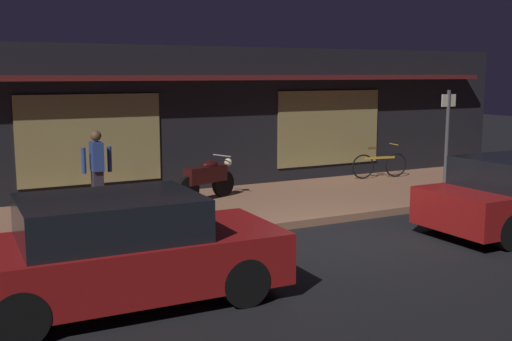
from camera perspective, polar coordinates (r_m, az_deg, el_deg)
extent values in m
plane|color=black|center=(11.38, 7.46, -6.24)|extent=(60.00, 60.00, 0.00)
cube|color=#8C6047|center=(13.85, 0.30, -3.12)|extent=(18.00, 4.00, 0.15)
cube|color=black|center=(16.66, -5.22, 4.86)|extent=(18.00, 2.80, 3.60)
cube|color=olive|center=(14.36, -14.87, 2.77)|extent=(3.20, 0.04, 2.00)
cube|color=olive|center=(16.97, 6.73, 3.89)|extent=(3.20, 0.04, 2.00)
cube|color=#591919|center=(15.11, -2.85, 8.47)|extent=(16.20, 0.50, 0.12)
cylinder|color=black|center=(13.58, -6.27, -1.80)|extent=(0.60, 0.33, 0.60)
cylinder|color=black|center=(14.33, -3.02, -1.20)|extent=(0.60, 0.33, 0.60)
cube|color=black|center=(13.90, -4.62, -0.36)|extent=(1.13, 0.65, 0.36)
ellipsoid|color=black|center=(13.97, -4.18, 0.52)|extent=(0.50, 0.38, 0.20)
sphere|color=#F9EDB7|center=(14.37, -2.56, 0.77)|extent=(0.18, 0.18, 0.18)
cylinder|color=gray|center=(14.21, -3.13, 1.36)|extent=(0.22, 0.52, 0.03)
torus|color=black|center=(16.97, 9.75, 0.35)|extent=(0.66, 0.15, 0.66)
torus|color=black|center=(17.46, 12.65, 0.50)|extent=(0.66, 0.15, 0.66)
cube|color=#B78C2D|center=(17.18, 11.25, 1.16)|extent=(0.89, 0.19, 0.06)
cube|color=brown|center=(17.02, 10.54, 2.02)|extent=(0.21, 0.11, 0.06)
cylinder|color=#B78C2D|center=(17.35, 12.49, 2.35)|extent=(0.09, 0.42, 0.02)
cube|color=#28232D|center=(13.12, -14.24, -1.84)|extent=(0.20, 0.28, 0.85)
cube|color=navy|center=(13.01, -14.36, 1.25)|extent=(0.23, 0.38, 0.58)
sphere|color=brown|center=(12.96, -14.43, 3.09)|extent=(0.22, 0.22, 0.22)
cylinder|color=navy|center=(13.08, -13.24, 1.02)|extent=(0.09, 0.09, 0.52)
cylinder|color=navy|center=(12.97, -15.47, 0.87)|extent=(0.09, 0.09, 0.52)
cylinder|color=#47474C|center=(16.08, 17.04, 2.75)|extent=(0.09, 0.09, 2.40)
cube|color=beige|center=(16.01, 17.19, 6.14)|extent=(0.44, 0.03, 0.30)
cylinder|color=black|center=(9.44, -5.15, -7.33)|extent=(0.65, 0.24, 0.64)
cylinder|color=black|center=(8.07, -1.06, -10.13)|extent=(0.65, 0.24, 0.64)
cylinder|color=black|center=(8.88, -21.81, -9.00)|extent=(0.65, 0.24, 0.64)
cylinder|color=black|center=(7.41, -20.78, -12.50)|extent=(0.65, 0.24, 0.64)
cube|color=maroon|center=(8.27, -12.00, -8.18)|extent=(4.14, 1.86, 0.68)
cube|color=black|center=(8.10, -13.16, -4.56)|extent=(2.24, 1.65, 0.64)
cylinder|color=black|center=(12.38, 16.56, -3.78)|extent=(0.64, 0.23, 0.64)
cylinder|color=black|center=(11.36, 22.11, -5.19)|extent=(0.64, 0.23, 0.64)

